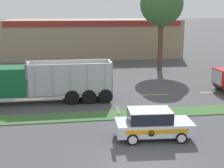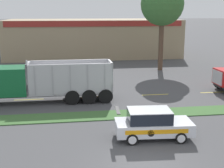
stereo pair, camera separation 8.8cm
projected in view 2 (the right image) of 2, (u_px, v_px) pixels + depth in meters
ground_plane at (147, 167)px, 14.65m from camera, size 600.00×600.00×0.00m
grass_verge at (120, 115)px, 21.96m from camera, size 120.00×2.01×0.06m
centre_line_3 at (29, 99)px, 25.83m from camera, size 2.40×0.14×0.01m
centre_line_4 at (94, 97)px, 26.59m from camera, size 2.40×0.14×0.01m
centre_line_5 at (155, 95)px, 27.35m from camera, size 2.40×0.14×0.01m
centre_line_6 at (213, 92)px, 28.12m from camera, size 2.40×0.14×0.01m
dump_truck_trail at (24, 84)px, 24.67m from camera, size 12.25×2.57×3.54m
rally_car at (152, 124)px, 17.80m from camera, size 4.47×2.20×1.75m
store_building_backdrop at (92, 38)px, 50.96m from camera, size 26.95×12.10×5.85m
tree_behind_right at (162, 0)px, 36.96m from camera, size 5.16×5.16×11.86m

